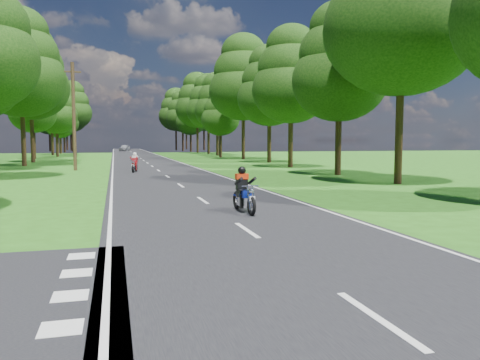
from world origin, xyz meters
name	(u,v)px	position (x,y,z in m)	size (l,w,h in m)	color
ground	(273,249)	(0.00, 0.00, 0.00)	(160.00, 160.00, 0.00)	#275C15
main_road	(141,159)	(0.00, 50.00, 0.01)	(7.00, 140.00, 0.02)	black
road_markings	(140,159)	(-0.14, 48.13, 0.02)	(7.40, 140.00, 0.01)	silver
treeline	(146,99)	(1.43, 60.06, 8.25)	(40.00, 115.35, 14.78)	black
telegraph_pole	(74,116)	(-6.00, 28.00, 4.07)	(1.20, 0.26, 8.00)	#382616
rider_near_blue	(244,189)	(0.70, 4.81, 0.73)	(0.57, 1.71, 1.43)	#0D1F93
rider_far_red	(135,162)	(-1.79, 24.66, 0.72)	(0.56, 1.67, 1.39)	#A20C0E
distant_car	(125,148)	(-0.99, 94.03, 0.69)	(1.59, 3.95, 1.35)	#ACAFB3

